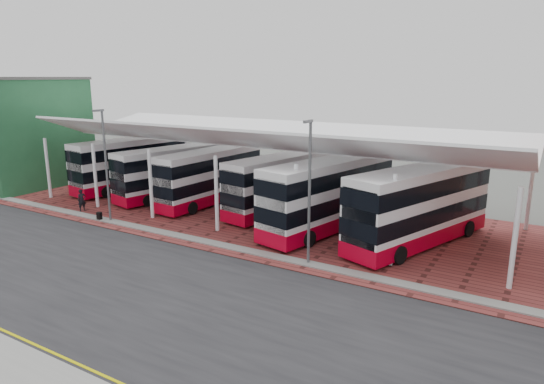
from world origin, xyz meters
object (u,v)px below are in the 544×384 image
at_px(bus_3, 281,184).
at_px(bus_0, 132,164).
at_px(bus_4, 329,195).
at_px(bus_5, 420,207).
at_px(bus_1, 172,173).
at_px(bus_2, 210,177).
at_px(pedestrian, 82,200).

bearing_deg(bus_3, bus_0, -169.04).
relative_size(bus_4, bus_5, 1.00).
height_order(bus_0, bus_3, bus_0).
relative_size(bus_1, bus_3, 0.98).
distance_m(bus_3, bus_5, 11.21).
bearing_deg(bus_3, bus_1, -165.75).
bearing_deg(bus_5, bus_3, -171.57).
distance_m(bus_2, bus_4, 11.47).
bearing_deg(bus_2, bus_4, -3.88).
relative_size(bus_0, bus_5, 0.97).
height_order(bus_3, pedestrian, bus_3).
distance_m(bus_4, bus_5, 6.03).
bearing_deg(bus_0, bus_3, 9.34).
relative_size(bus_3, pedestrian, 6.34).
relative_size(bus_1, pedestrian, 6.24).
xyz_separation_m(bus_3, pedestrian, (-13.36, -7.81, -1.32)).
bearing_deg(bus_3, pedestrian, -139.57).
xyz_separation_m(bus_0, bus_3, (15.81, 0.23, -0.13)).
height_order(bus_0, bus_1, bus_0).
relative_size(bus_5, pedestrian, 6.94).
distance_m(bus_1, bus_5, 21.43).
xyz_separation_m(bus_3, bus_5, (11.01, -2.09, 0.21)).
height_order(bus_1, bus_4, bus_4).
bearing_deg(bus_5, pedestrian, -147.61).
height_order(bus_2, bus_5, bus_5).
bearing_deg(bus_0, bus_4, 2.97).
distance_m(bus_1, pedestrian, 7.77).
distance_m(bus_0, bus_2, 9.45).
xyz_separation_m(bus_4, pedestrian, (-18.34, -5.56, -1.53)).
distance_m(bus_0, bus_1, 5.47).
relative_size(bus_3, bus_5, 0.91).
bearing_deg(bus_0, pedestrian, -63.54).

